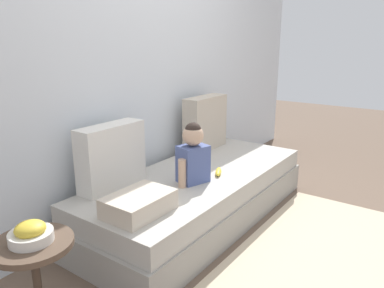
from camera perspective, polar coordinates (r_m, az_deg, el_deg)
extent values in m
plane|color=brown|center=(3.02, 1.01, -11.24)|extent=(12.00, 12.00, 0.00)
cube|color=silver|center=(3.05, -7.69, 10.74)|extent=(5.31, 0.10, 2.22)
cube|color=#9C978F|center=(2.97, 1.02, -9.23)|extent=(2.11, 0.86, 0.23)
cube|color=#B7B2A8|center=(2.89, 1.04, -5.80)|extent=(2.05, 0.83, 0.15)
cube|color=silver|center=(2.59, -12.34, -1.87)|extent=(0.50, 0.16, 0.44)
cube|color=#C1B29E|center=(3.43, 2.07, 3.29)|extent=(0.50, 0.16, 0.49)
cube|color=#4C5B93|center=(2.64, 0.16, -3.08)|extent=(0.24, 0.21, 0.27)
sphere|color=tan|center=(2.58, 0.16, 1.35)|extent=(0.15, 0.15, 0.15)
sphere|color=#2D231E|center=(2.57, 0.16, 2.08)|extent=(0.12, 0.12, 0.12)
cylinder|color=tan|center=(2.56, -1.53, -4.56)|extent=(0.06, 0.06, 0.20)
cylinder|color=tan|center=(2.75, 1.72, -3.03)|extent=(0.06, 0.06, 0.20)
ellipsoid|color=yellow|center=(2.83, 4.11, -4.30)|extent=(0.17, 0.12, 0.04)
cube|color=beige|center=(2.22, -8.20, -9.12)|extent=(0.40, 0.28, 0.12)
cylinder|color=brown|center=(1.91, -23.49, -14.06)|extent=(0.37, 0.37, 0.03)
cylinder|color=silver|center=(1.89, -23.63, -13.00)|extent=(0.20, 0.20, 0.05)
ellipsoid|color=gold|center=(1.87, -23.76, -11.92)|extent=(0.14, 0.14, 0.07)
cube|color=beige|center=(2.66, 19.35, -16.15)|extent=(1.90, 1.00, 0.01)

